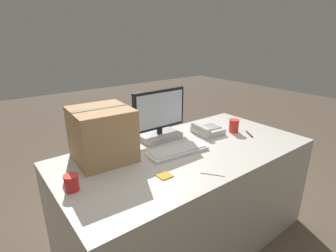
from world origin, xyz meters
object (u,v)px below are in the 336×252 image
at_px(spoon, 216,175).
at_px(sticky_note_pad, 164,176).
at_px(monitor, 160,120).
at_px(paper_cup_left, 72,183).
at_px(desk_phone, 207,130).
at_px(paper_cup_right, 234,126).
at_px(pen_marker, 249,134).
at_px(cardboard_box, 102,134).
at_px(keyboard, 177,151).

distance_m(spoon, sticky_note_pad, 0.30).
relative_size(monitor, paper_cup_left, 5.06).
height_order(desk_phone, spoon, desk_phone).
relative_size(paper_cup_left, paper_cup_right, 0.82).
bearing_deg(pen_marker, monitor, 92.39).
bearing_deg(monitor, cardboard_box, -174.14).
xyz_separation_m(paper_cup_right, sticky_note_pad, (-0.88, -0.22, -0.05)).
height_order(spoon, cardboard_box, cardboard_box).
relative_size(spoon, sticky_note_pad, 1.57).
bearing_deg(paper_cup_left, spoon, -26.35).
distance_m(keyboard, pen_marker, 0.68).
height_order(monitor, paper_cup_left, monitor).
xyz_separation_m(monitor, paper_cup_right, (0.57, -0.25, -0.10)).
distance_m(paper_cup_right, pen_marker, 0.14).
relative_size(desk_phone, sticky_note_pad, 3.01).
bearing_deg(spoon, paper_cup_right, 83.83).
relative_size(monitor, desk_phone, 1.91).
distance_m(desk_phone, paper_cup_right, 0.23).
height_order(cardboard_box, pen_marker, cardboard_box).
relative_size(paper_cup_right, cardboard_box, 0.28).
height_order(spoon, pen_marker, pen_marker).
bearing_deg(keyboard, spoon, -86.98).
xyz_separation_m(desk_phone, pen_marker, (0.25, -0.23, -0.02)).
relative_size(paper_cup_right, spoon, 0.88).
bearing_deg(keyboard, monitor, 84.55).
height_order(monitor, pen_marker, monitor).
relative_size(desk_phone, paper_cup_right, 2.16).
bearing_deg(keyboard, desk_phone, 22.91).
bearing_deg(monitor, sticky_note_pad, -123.11).
xyz_separation_m(keyboard, desk_phone, (0.43, 0.14, 0.02)).
bearing_deg(paper_cup_left, desk_phone, 7.66).
distance_m(monitor, sticky_note_pad, 0.58).
height_order(monitor, spoon, monitor).
bearing_deg(desk_phone, monitor, 165.55).
distance_m(monitor, paper_cup_left, 0.84).
height_order(desk_phone, paper_cup_left, paper_cup_left).
bearing_deg(sticky_note_pad, paper_cup_left, 159.25).
bearing_deg(sticky_note_pad, keyboard, 36.98).
xyz_separation_m(monitor, spoon, (-0.06, -0.65, -0.15)).
relative_size(keyboard, desk_phone, 1.89).
height_order(desk_phone, paper_cup_right, paper_cup_right).
xyz_separation_m(spoon, pen_marker, (0.69, 0.28, 0.00)).
bearing_deg(pen_marker, cardboard_box, 106.80).
bearing_deg(desk_phone, spoon, -124.79).
distance_m(paper_cup_left, paper_cup_right, 1.35).
bearing_deg(cardboard_box, monitor, 5.86).
height_order(monitor, sticky_note_pad, monitor).
distance_m(keyboard, cardboard_box, 0.51).
height_order(paper_cup_right, pen_marker, paper_cup_right).
xyz_separation_m(monitor, cardboard_box, (-0.48, -0.05, 0.02)).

